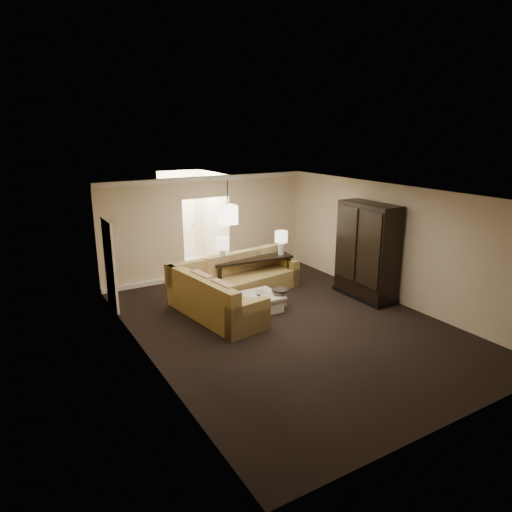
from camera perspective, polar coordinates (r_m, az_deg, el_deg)
ground at (r=9.88m, az=3.90°, el=-8.51°), size 8.00×8.00×0.00m
wall_back at (r=12.79m, az=-6.16°, el=3.67°), size 6.00×0.04×2.80m
wall_front at (r=6.71m, az=24.02°, el=-8.97°), size 6.00×0.04×2.80m
wall_left at (r=8.15m, az=-13.65°, el=-3.71°), size 0.04×8.00×2.80m
wall_right at (r=11.32m, az=16.68°, el=1.51°), size 0.04×8.00×2.80m
ceiling at (r=9.10m, az=4.22°, el=7.79°), size 6.00×8.00×0.02m
crown_molding at (r=12.53m, az=-6.25°, el=9.58°), size 6.00×0.10×0.12m
baseboard at (r=13.09m, az=-5.90°, el=-2.12°), size 6.00×0.10×0.12m
side_door at (r=10.85m, az=-17.80°, el=-1.10°), size 0.05×0.90×2.10m
foyer at (r=14.01m, az=-8.44°, el=4.23°), size 1.44×2.02×2.80m
sectional_sofa at (r=10.89m, az=-2.92°, el=-3.87°), size 3.48×3.03×1.01m
coffee_table at (r=10.54m, az=0.44°, el=-5.77°), size 0.92×0.92×0.38m
console_table at (r=11.79m, az=-0.43°, el=-1.85°), size 2.17×0.68×0.83m
armoire at (r=11.37m, az=13.68°, el=0.35°), size 0.70×1.63×2.35m
drink_table at (r=10.53m, az=3.01°, el=-4.87°), size 0.39×0.39×0.49m
table_lamp_left at (r=11.27m, az=-4.25°, el=1.28°), size 0.33×0.33×0.63m
table_lamp_right at (r=11.94m, az=3.17°, el=2.13°), size 0.33×0.33×0.63m
pendant_light at (r=11.53m, az=-3.54°, el=5.21°), size 0.38×0.38×1.09m
person at (r=14.19m, az=-10.45°, el=2.47°), size 0.65×0.46×1.73m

